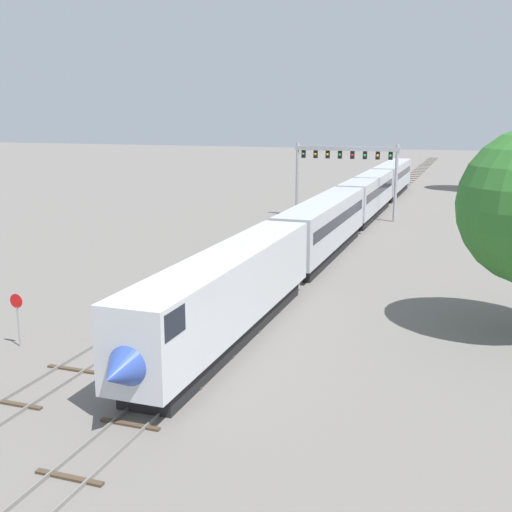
% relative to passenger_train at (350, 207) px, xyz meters
% --- Properties ---
extents(ground_plane, '(400.00, 400.00, 0.00)m').
position_rel_passenger_train_xyz_m(ground_plane, '(-2.00, -38.56, -2.60)').
color(ground_plane, slate).
extents(track_main, '(2.60, 200.00, 0.16)m').
position_rel_passenger_train_xyz_m(track_main, '(0.00, 21.44, -2.54)').
color(track_main, slate).
rests_on(track_main, ground).
extents(track_near, '(2.60, 160.00, 0.16)m').
position_rel_passenger_train_xyz_m(track_near, '(-5.50, 1.44, -2.54)').
color(track_near, slate).
rests_on(track_near, ground).
extents(passenger_train, '(3.04, 89.77, 4.80)m').
position_rel_passenger_train_xyz_m(passenger_train, '(0.00, 0.00, 0.00)').
color(passenger_train, silver).
rests_on(passenger_train, ground).
extents(signal_gantry, '(12.10, 0.49, 8.72)m').
position_rel_passenger_train_xyz_m(signal_gantry, '(-2.25, 8.33, 3.86)').
color(signal_gantry, '#999BA0').
rests_on(signal_gantry, ground).
extents(stop_sign, '(0.76, 0.08, 2.88)m').
position_rel_passenger_train_xyz_m(stop_sign, '(-10.00, -38.71, -0.73)').
color(stop_sign, gray).
rests_on(stop_sign, ground).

